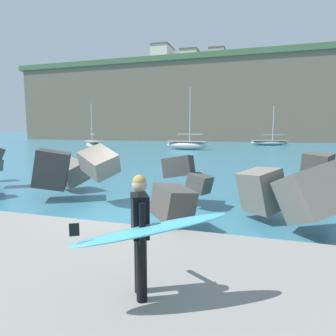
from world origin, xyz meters
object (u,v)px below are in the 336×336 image
object	(u,v)px
boat_near_right	(93,145)
mooring_buoy_inner	(331,154)
surfer_with_board	(143,229)
boat_near_centre	(187,145)
station_building_east	(163,57)
boat_mid_left	(270,142)
station_building_central	(190,59)
station_building_west	(217,60)

from	to	relation	value
boat_near_right	mooring_buoy_inner	world-z (taller)	boat_near_right
surfer_with_board	boat_near_centre	bearing A→B (deg)	102.44
boat_near_right	station_building_east	distance (m)	45.65
boat_near_centre	mooring_buoy_inner	distance (m)	16.66
boat_mid_left	mooring_buoy_inner	size ratio (longest dim) A/B	14.79
station_building_central	boat_near_centre	bearing A→B (deg)	-77.65
station_building_west	station_building_central	distance (m)	8.61
mooring_buoy_inner	boat_near_centre	bearing A→B (deg)	159.51
surfer_with_board	boat_near_centre	size ratio (longest dim) A/B	0.25
station_building_east	station_building_central	bearing A→B (deg)	17.54
boat_mid_left	station_building_east	xyz separation A→B (m)	(-26.17, 23.42, 20.66)
boat_near_right	station_building_west	world-z (taller)	station_building_west
boat_mid_left	station_building_west	bearing A→B (deg)	112.88
boat_near_right	station_building_central	world-z (taller)	station_building_central
station_building_central	boat_near_right	bearing A→B (deg)	-94.40
station_building_central	station_building_east	world-z (taller)	station_building_east
boat_near_centre	boat_mid_left	distance (m)	17.73
boat_near_centre	station_building_west	bearing A→B (deg)	93.33
boat_mid_left	mooring_buoy_inner	distance (m)	20.56
mooring_buoy_inner	boat_near_right	bearing A→B (deg)	174.31
surfer_with_board	boat_near_centre	xyz separation A→B (m)	(-7.44, 33.72, -0.66)
surfer_with_board	boat_near_centre	distance (m)	34.54
boat_near_right	boat_mid_left	size ratio (longest dim) A/B	0.92
station_building_east	boat_mid_left	bearing A→B (deg)	-41.82
boat_near_right	station_building_west	distance (m)	53.92
boat_near_right	station_building_west	bearing A→B (deg)	79.20
boat_mid_left	station_building_central	distance (m)	37.87
boat_near_right	mooring_buoy_inner	size ratio (longest dim) A/B	13.61
mooring_buoy_inner	station_building_central	world-z (taller)	station_building_central
mooring_buoy_inner	boat_mid_left	bearing A→B (deg)	103.80
boat_near_centre	mooring_buoy_inner	xyz separation A→B (m)	(15.60, -5.83, -0.40)
boat_near_centre	boat_mid_left	size ratio (longest dim) A/B	1.22
station_building_east	station_building_west	bearing A→B (deg)	32.73
boat_near_right	station_building_west	xyz separation A→B (m)	(9.32, 48.87, 20.78)
mooring_buoy_inner	station_building_west	world-z (taller)	station_building_west
boat_near_right	station_building_east	size ratio (longest dim) A/B	0.82
boat_near_centre	station_building_central	xyz separation A→B (m)	(-8.69, 39.70, 19.96)
boat_mid_left	station_building_west	xyz separation A→B (m)	(-13.36, 31.66, 20.92)
station_building_west	mooring_buoy_inner	bearing A→B (deg)	-70.52
mooring_buoy_inner	station_building_east	size ratio (longest dim) A/B	0.06
boat_mid_left	station_building_central	size ratio (longest dim) A/B	1.02
boat_near_right	boat_near_centre	bearing A→B (deg)	14.41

